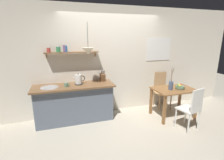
# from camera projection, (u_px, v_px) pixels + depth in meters

# --- Properties ---
(ground_plane) EXTENTS (14.00, 14.00, 0.00)m
(ground_plane) POSITION_uv_depth(u_px,v_px,m) (119.00, 120.00, 4.09)
(ground_plane) COLOR #BCB29E
(back_wall) EXTENTS (6.80, 0.11, 2.70)m
(back_wall) POSITION_uv_depth(u_px,v_px,m) (118.00, 61.00, 4.41)
(back_wall) COLOR silver
(back_wall) RESTS_ON ground_plane
(kitchen_counter) EXTENTS (1.83, 0.63, 0.89)m
(kitchen_counter) POSITION_uv_depth(u_px,v_px,m) (75.00, 103.00, 3.98)
(kitchen_counter) COLOR slate
(kitchen_counter) RESTS_ON ground_plane
(wall_shelf) EXTENTS (1.21, 0.20, 0.30)m
(wall_shelf) POSITION_uv_depth(u_px,v_px,m) (67.00, 51.00, 3.81)
(wall_shelf) COLOR brown
(dining_table) EXTENTS (0.99, 0.69, 0.73)m
(dining_table) POSITION_uv_depth(u_px,v_px,m) (174.00, 93.00, 4.15)
(dining_table) COLOR brown
(dining_table) RESTS_ON ground_plane
(dining_chair_near) EXTENTS (0.48, 0.47, 0.94)m
(dining_chair_near) POSITION_uv_depth(u_px,v_px,m) (192.00, 107.00, 3.55)
(dining_chair_near) COLOR white
(dining_chair_near) RESTS_ON ground_plane
(dining_chair_far) EXTENTS (0.44, 0.47, 0.99)m
(dining_chair_far) POSITION_uv_depth(u_px,v_px,m) (161.00, 89.00, 4.77)
(dining_chair_far) COLOR tan
(dining_chair_far) RESTS_ON ground_plane
(fruit_bowl) EXTENTS (0.22, 0.22, 0.13)m
(fruit_bowl) POSITION_uv_depth(u_px,v_px,m) (180.00, 87.00, 4.09)
(fruit_bowl) COLOR slate
(fruit_bowl) RESTS_ON dining_table
(twig_vase) EXTENTS (0.11, 0.11, 0.55)m
(twig_vase) POSITION_uv_depth(u_px,v_px,m) (171.00, 85.00, 4.02)
(twig_vase) COLOR #475675
(twig_vase) RESTS_ON dining_table
(electric_kettle) EXTENTS (0.26, 0.17, 0.26)m
(electric_kettle) POSITION_uv_depth(u_px,v_px,m) (79.00, 80.00, 3.89)
(electric_kettle) COLOR black
(electric_kettle) RESTS_ON kitchen_counter
(knife_block) EXTENTS (0.12, 0.17, 0.28)m
(knife_block) POSITION_uv_depth(u_px,v_px,m) (103.00, 77.00, 4.17)
(knife_block) COLOR brown
(knife_block) RESTS_ON kitchen_counter
(coffee_mug_by_sink) EXTENTS (0.13, 0.09, 0.09)m
(coffee_mug_by_sink) POSITION_uv_depth(u_px,v_px,m) (66.00, 85.00, 3.72)
(coffee_mug_by_sink) COLOR slate
(coffee_mug_by_sink) RESTS_ON kitchen_counter
(pendant_lamp) EXTENTS (0.27, 0.27, 0.66)m
(pendant_lamp) POSITION_uv_depth(u_px,v_px,m) (88.00, 51.00, 3.62)
(pendant_lamp) COLOR black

